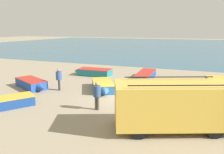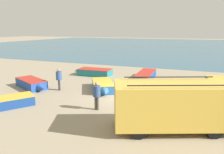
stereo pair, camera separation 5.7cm
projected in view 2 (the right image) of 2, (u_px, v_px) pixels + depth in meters
ground_plane at (125, 97)px, 14.85m from camera, size 200.00×200.00×0.00m
sea_water at (182, 45)px, 62.10m from camera, size 120.00×80.00×0.01m
parked_van at (173, 104)px, 9.90m from camera, size 5.66×3.88×2.33m
fishing_rowboat_0 at (0, 103)px, 12.77m from camera, size 3.12×3.93×0.60m
fishing_rowboat_1 at (146, 76)px, 20.23m from camera, size 1.43×5.39×0.68m
fishing_rowboat_3 at (32, 84)px, 17.20m from camera, size 3.79×2.52×0.68m
fishing_rowboat_4 at (94, 72)px, 21.94m from camera, size 4.01×1.73×0.66m
fishing_rowboat_5 at (103, 86)px, 16.62m from camera, size 2.77×3.78×0.64m
fisherman_0 at (59, 77)px, 16.44m from camera, size 0.43×0.43×1.65m
fisherman_1 at (97, 93)px, 12.42m from camera, size 0.43×0.43×1.63m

